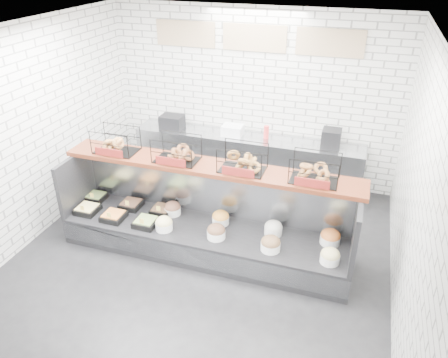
% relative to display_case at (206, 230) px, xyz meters
% --- Properties ---
extents(ground, '(5.50, 5.50, 0.00)m').
position_rel_display_case_xyz_m(ground, '(-0.00, -0.34, -0.33)').
color(ground, black).
rests_on(ground, ground).
extents(room_shell, '(5.02, 5.51, 3.01)m').
position_rel_display_case_xyz_m(room_shell, '(-0.00, 0.26, 1.73)').
color(room_shell, silver).
rests_on(room_shell, ground).
extents(display_case, '(4.00, 0.90, 1.20)m').
position_rel_display_case_xyz_m(display_case, '(0.00, 0.00, 0.00)').
color(display_case, black).
rests_on(display_case, ground).
extents(bagel_shelf, '(4.10, 0.50, 0.40)m').
position_rel_display_case_xyz_m(bagel_shelf, '(-0.01, 0.17, 1.04)').
color(bagel_shelf, '#42190E').
rests_on(bagel_shelf, display_case).
extents(prep_counter, '(4.00, 0.60, 1.20)m').
position_rel_display_case_xyz_m(prep_counter, '(-0.01, 2.09, 0.14)').
color(prep_counter, '#93969B').
rests_on(prep_counter, ground).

